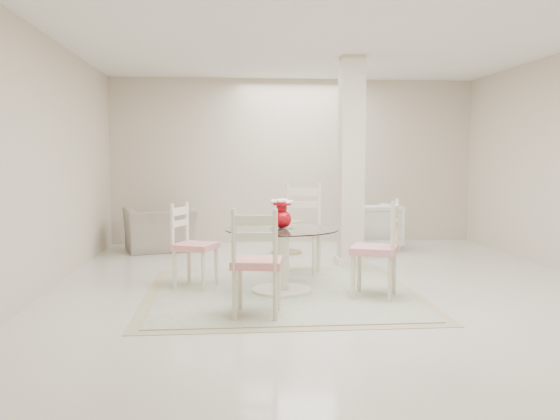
{
  "coord_description": "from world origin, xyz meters",
  "views": [
    {
      "loc": [
        -1.1,
        -6.3,
        1.4
      ],
      "look_at": [
        -0.55,
        -0.07,
        0.85
      ],
      "focal_mm": 38.0,
      "sensor_mm": 36.0,
      "label": 1
    }
  ],
  "objects": [
    {
      "name": "dining_chair_west",
      "position": [
        -1.51,
        0.06,
        0.53
      ],
      "size": [
        0.53,
        0.53,
        1.01
      ],
      "rotation": [
        0.0,
        0.0,
        1.17
      ],
      "color": "#F5E7C9",
      "rests_on": "ground"
    },
    {
      "name": "dining_chair_east",
      "position": [
        0.42,
        -0.59,
        0.57
      ],
      "size": [
        0.57,
        0.57,
        1.09
      ],
      "rotation": [
        0.0,
        0.0,
        -1.96
      ],
      "color": "beige",
      "rests_on": "ground"
    },
    {
      "name": "room_shell",
      "position": [
        0.0,
        0.0,
        1.86
      ],
      "size": [
        6.02,
        7.02,
        2.71
      ],
      "color": "beige",
      "rests_on": "ground"
    },
    {
      "name": "recliner_taupe",
      "position": [
        -2.13,
        2.69,
        0.32
      ],
      "size": [
        1.19,
        1.1,
        0.64
      ],
      "primitive_type": "imported",
      "rotation": [
        0.0,
        0.0,
        3.42
      ],
      "color": "#A19985",
      "rests_on": "ground"
    },
    {
      "name": "dining_table",
      "position": [
        -0.55,
        -0.27,
        0.34
      ],
      "size": [
        1.17,
        1.17,
        0.68
      ],
      "rotation": [
        0.0,
        0.0,
        -0.32
      ],
      "color": "#EFDFC5",
      "rests_on": "ground"
    },
    {
      "name": "dining_chair_north",
      "position": [
        -0.23,
        0.71,
        0.64
      ],
      "size": [
        0.6,
        0.6,
        1.21
      ],
      "rotation": [
        0.0,
        0.0,
        -0.29
      ],
      "color": "beige",
      "rests_on": "ground"
    },
    {
      "name": "column",
      "position": [
        0.5,
        1.3,
        1.35
      ],
      "size": [
        0.3,
        0.3,
        2.7
      ],
      "primitive_type": "cube",
      "color": "beige",
      "rests_on": "ground"
    },
    {
      "name": "armchair_white",
      "position": [
        1.08,
        2.56,
        0.36
      ],
      "size": [
        0.89,
        0.91,
        0.71
      ],
      "primitive_type": "imported",
      "rotation": [
        0.0,
        0.0,
        3.33
      ],
      "color": "silver",
      "rests_on": "ground"
    },
    {
      "name": "side_table",
      "position": [
        -0.24,
        2.32,
        0.22
      ],
      "size": [
        0.46,
        0.46,
        0.48
      ],
      "color": "tan",
      "rests_on": "ground"
    },
    {
      "name": "dining_chair_south",
      "position": [
        -0.86,
        -1.24,
        0.57
      ],
      "size": [
        0.49,
        0.49,
        1.07
      ],
      "rotation": [
        0.0,
        0.0,
        2.99
      ],
      "color": "beige",
      "rests_on": "ground"
    },
    {
      "name": "area_rug",
      "position": [
        -0.55,
        -0.27,
        0.01
      ],
      "size": [
        2.79,
        2.79,
        0.02
      ],
      "color": "tan",
      "rests_on": "ground"
    },
    {
      "name": "ground",
      "position": [
        0.0,
        0.0,
        0.0
      ],
      "size": [
        7.0,
        7.0,
        0.0
      ],
      "primitive_type": "plane",
      "color": "silver",
      "rests_on": "ground"
    },
    {
      "name": "red_vase",
      "position": [
        -0.55,
        -0.26,
        0.82
      ],
      "size": [
        0.23,
        0.2,
        0.31
      ],
      "color": "#A5050E",
      "rests_on": "dining_table"
    }
  ]
}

